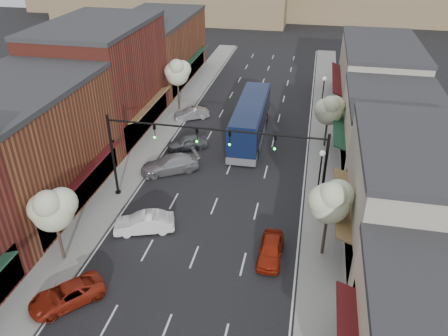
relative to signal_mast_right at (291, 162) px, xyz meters
The scene contains 26 objects.
ground 10.81m from the signal_mast_right, 125.10° to the right, with size 160.00×160.00×0.00m, color black.
sidewalk_left 18.10m from the signal_mast_right, 143.17° to the left, with size 2.80×73.00×0.15m, color gray.
sidewalk_right 11.78m from the signal_mast_right, 75.18° to the left, with size 2.80×73.00×0.15m, color gray.
curb_left 17.04m from the signal_mast_right, 140.24° to the left, with size 0.25×73.00×0.17m, color gray.
curb_right 11.53m from the signal_mast_right, 82.52° to the left, with size 0.25×73.00×0.17m, color gray.
bldg_left_midnear 19.95m from the signal_mast_right, behind, with size 10.14×14.10×9.40m.
bldg_left_midfar 23.22m from the signal_mast_right, 148.85° to the left, with size 10.14×14.10×10.90m.
bldg_left_far 34.32m from the signal_mast_right, 125.32° to the left, with size 10.14×18.10×8.40m.
bldg_right_midnear 8.37m from the signal_mast_right, 13.86° to the right, with size 9.14×12.10×7.90m.
bldg_right_midfar 12.94m from the signal_mast_right, 51.07° to the left, with size 9.14×12.10×6.40m.
bldg_right_far 25.35m from the signal_mast_right, 71.37° to the left, with size 9.14×16.10×7.40m.
signal_mast_right is the anchor object (origin of this frame).
signal_mast_left 11.24m from the signal_mast_right, behind, with size 8.22×0.46×7.00m.
tree_right_near 4.89m from the signal_mast_right, 56.09° to the right, with size 2.85×2.65×5.95m.
tree_right_far 12.27m from the signal_mast_right, 77.15° to the left, with size 2.85×2.65×5.43m.
tree_left_near 16.05m from the signal_mast_right, 149.86° to the right, with size 2.85×2.65×5.69m.
tree_left_far 22.68m from the signal_mast_right, 127.71° to the left, with size 2.85×2.65×6.13m.
lamp_post_near 3.69m from the signal_mast_right, 48.95° to the left, with size 0.44×0.44×4.44m.
lamp_post_far 20.19m from the signal_mast_right, 83.78° to the left, with size 0.44×0.44×4.44m.
coach_bus 13.65m from the signal_mast_right, 110.79° to the left, with size 2.96×12.53×3.82m.
red_hatchback 6.41m from the signal_mast_right, 97.68° to the right, with size 1.55×3.86×1.31m, color maroon.
parked_car_a 16.82m from the signal_mast_right, 136.35° to the right, with size 1.99×4.31×1.20m, color maroon.
parked_car_b 11.31m from the signal_mast_right, 157.75° to the right, with size 1.49×4.27×1.41m, color white.
parked_car_c 12.11m from the signal_mast_right, 157.63° to the left, with size 2.09×5.13×1.49m, color #99999E.
parked_car_d 14.16m from the signal_mast_right, 139.28° to the left, with size 1.57×3.90×1.33m, color #5A5D61.
parked_car_e 20.16m from the signal_mast_right, 126.75° to the left, with size 1.33×3.82×1.26m, color #A5A4AA.
Camera 1 is at (6.46, -19.19, 19.74)m, focal length 35.00 mm.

